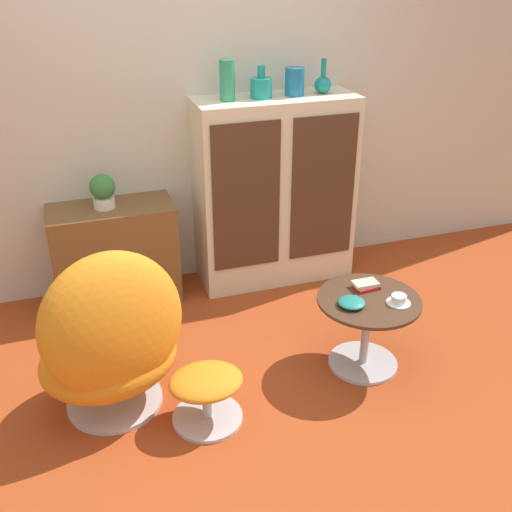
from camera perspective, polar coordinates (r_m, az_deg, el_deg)
name	(u,v)px	position (r m, az deg, el deg)	size (l,w,h in m)	color
ground_plane	(260,410)	(3.08, 0.43, -14.46)	(12.00, 12.00, 0.00)	#9E3D19
wall_back	(181,85)	(3.84, -7.13, 15.85)	(6.40, 0.06, 2.60)	beige
sideboard	(275,192)	(3.96, 1.80, 6.14)	(1.03, 0.40, 1.24)	beige
tv_console	(115,254)	(3.88, -13.24, 0.15)	(0.76, 0.38, 0.65)	brown
egg_chair	(111,342)	(2.91, -13.62, -7.98)	(0.81, 0.77, 0.90)	#B7B7BC
ottoman	(206,389)	(2.92, -4.77, -12.52)	(0.36, 0.34, 0.28)	#B7B7BC
coffee_table	(367,323)	(3.26, 10.48, -6.34)	(0.54, 0.54, 0.42)	#B7B7BC
vase_leftmost	(227,80)	(3.67, -2.76, 16.39)	(0.09, 0.09, 0.24)	#2D8E6B
vase_inner_left	(261,87)	(3.74, 0.49, 15.81)	(0.13, 0.13, 0.19)	teal
vase_inner_right	(295,82)	(3.81, 3.69, 16.24)	(0.12, 0.12, 0.17)	#196699
vase_rightmost	(323,83)	(3.89, 6.38, 16.02)	(0.10, 0.10, 0.21)	#147A75
potted_plant	(103,191)	(3.71, -14.39, 6.06)	(0.15, 0.15, 0.21)	silver
teacup	(399,300)	(3.16, 13.43, -4.11)	(0.12, 0.12, 0.05)	white
book_stack	(366,285)	(3.26, 10.42, -2.76)	(0.14, 0.10, 0.04)	red
bowl	(352,302)	(3.10, 9.08, -4.39)	(0.14, 0.14, 0.04)	#1E7A70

